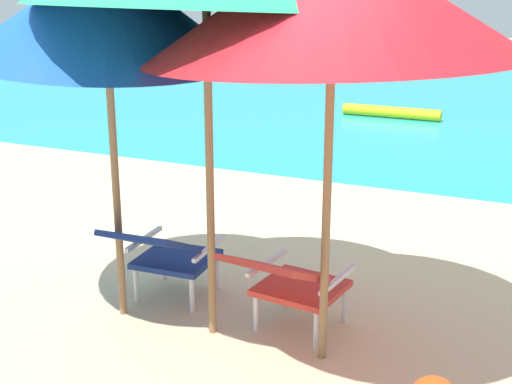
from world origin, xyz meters
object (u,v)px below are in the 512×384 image
object	(u,v)px
lounge_chair_right	(289,280)
swim_buoy	(391,112)
beach_umbrella_left	(105,6)
lounge_chair_left	(165,251)

from	to	relation	value
lounge_chair_right	swim_buoy	bearing A→B (deg)	98.95
swim_buoy	beach_umbrella_left	distance (m)	7.84
lounge_chair_right	beach_umbrella_left	distance (m)	2.03
lounge_chair_left	beach_umbrella_left	world-z (taller)	beach_umbrella_left
lounge_chair_left	lounge_chair_right	xyz separation A→B (m)	(0.96, -0.09, 0.00)
swim_buoy	lounge_chair_left	xyz separation A→B (m)	(0.21, -7.36, 0.31)
swim_buoy	beach_umbrella_left	xyz separation A→B (m)	(0.01, -7.60, 1.96)
swim_buoy	lounge_chair_left	distance (m)	7.36
swim_buoy	lounge_chair_left	bearing A→B (deg)	-88.36
lounge_chair_right	lounge_chair_left	bearing A→B (deg)	174.79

